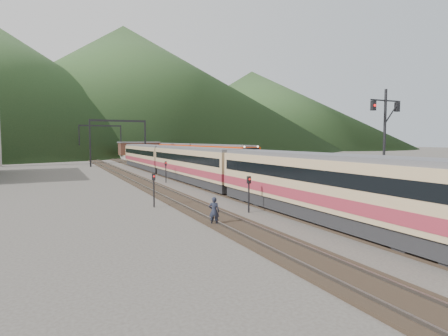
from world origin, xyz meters
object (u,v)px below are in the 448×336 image
second_train (180,151)px  signal_mast (385,135)px  main_train (194,163)px  worker (214,211)px

second_train → signal_mast: signal_mast is taller
main_train → second_train: second_train is taller
main_train → second_train: size_ratio=0.99×
main_train → signal_mast: size_ratio=9.96×
signal_mast → main_train: bearing=96.2°
second_train → worker: bearing=-106.6°
signal_mast → worker: (-8.32, 3.50, -4.03)m
main_train → second_train: (11.50, 39.69, 0.02)m
signal_mast → worker: bearing=157.2°
main_train → worker: size_ratio=39.95×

